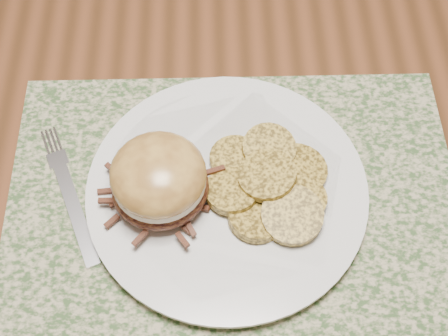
# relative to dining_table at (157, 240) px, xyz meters

# --- Properties ---
(dining_table) EXTENTS (1.50, 0.90, 0.75)m
(dining_table) POSITION_rel_dining_table_xyz_m (0.00, 0.00, 0.00)
(dining_table) COLOR brown
(dining_table) RESTS_ON ground
(placemat) EXTENTS (0.45, 0.33, 0.00)m
(placemat) POSITION_rel_dining_table_xyz_m (0.08, -0.01, 0.08)
(placemat) COLOR #365029
(placemat) RESTS_ON dining_table
(dinner_plate) EXTENTS (0.26, 0.26, 0.02)m
(dinner_plate) POSITION_rel_dining_table_xyz_m (0.08, 0.01, 0.09)
(dinner_plate) COLOR silver
(dinner_plate) RESTS_ON placemat
(pork_sandwich) EXTENTS (0.11, 0.11, 0.07)m
(pork_sandwich) POSITION_rel_dining_table_xyz_m (0.01, -0.00, 0.13)
(pork_sandwich) COLOR black
(pork_sandwich) RESTS_ON dinner_plate
(roasted_potatoes) EXTENTS (0.14, 0.15, 0.03)m
(roasted_potatoes) POSITION_rel_dining_table_xyz_m (0.12, 0.01, 0.11)
(roasted_potatoes) COLOR #B69335
(roasted_potatoes) RESTS_ON dinner_plate
(fork) EXTENTS (0.08, 0.16, 0.00)m
(fork) POSITION_rel_dining_table_xyz_m (-0.08, 0.01, 0.09)
(fork) COLOR silver
(fork) RESTS_ON placemat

